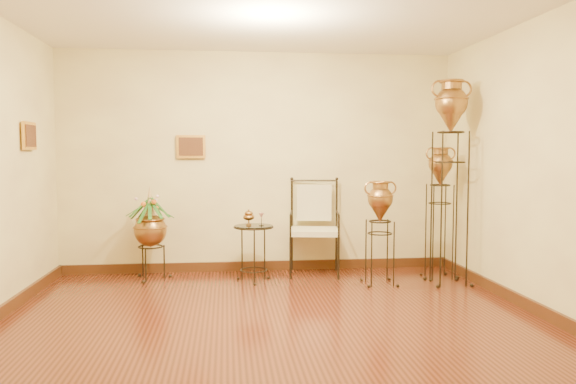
{
  "coord_description": "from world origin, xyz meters",
  "views": [
    {
      "loc": [
        -0.42,
        -4.7,
        1.52
      ],
      "look_at": [
        0.25,
        1.3,
        1.1
      ],
      "focal_mm": 35.0,
      "sensor_mm": 36.0,
      "label": 1
    }
  ],
  "objects": [
    {
      "name": "ground",
      "position": [
        0.0,
        0.0,
        0.0
      ],
      "size": [
        5.0,
        5.0,
        0.0
      ],
      "primitive_type": "plane",
      "color": "#5D2616",
      "rests_on": "ground"
    },
    {
      "name": "room_shell",
      "position": [
        -0.01,
        0.01,
        1.73
      ],
      "size": [
        5.02,
        5.02,
        2.81
      ],
      "color": "#F9F1A0",
      "rests_on": "ground"
    },
    {
      "name": "amphora_tall",
      "position": [
        2.15,
        1.5,
        1.21
      ],
      "size": [
        0.55,
        0.55,
        2.38
      ],
      "rotation": [
        0.0,
        0.0,
        -0.19
      ],
      "color": "black",
      "rests_on": "ground"
    },
    {
      "name": "amphora_mid",
      "position": [
        2.15,
        1.79,
        0.81
      ],
      "size": [
        0.47,
        0.47,
        1.61
      ],
      "rotation": [
        0.0,
        0.0,
        -0.37
      ],
      "color": "black",
      "rests_on": "ground"
    },
    {
      "name": "amphora_short",
      "position": [
        1.35,
        1.57,
        0.61
      ],
      "size": [
        0.47,
        0.47,
        1.22
      ],
      "rotation": [
        0.0,
        0.0,
        -0.33
      ],
      "color": "black",
      "rests_on": "ground"
    },
    {
      "name": "planter_urn",
      "position": [
        -1.32,
        2.11,
        0.64
      ],
      "size": [
        0.64,
        0.64,
        1.15
      ],
      "rotation": [
        0.0,
        0.0,
        -0.05
      ],
      "color": "black",
      "rests_on": "ground"
    },
    {
      "name": "armchair",
      "position": [
        0.67,
        2.15,
        0.6
      ],
      "size": [
        0.75,
        0.71,
        1.19
      ],
      "rotation": [
        0.0,
        0.0,
        -0.15
      ],
      "color": "black",
      "rests_on": "ground"
    },
    {
      "name": "side_table",
      "position": [
        -0.1,
        1.87,
        0.35
      ],
      "size": [
        0.46,
        0.46,
        0.84
      ],
      "rotation": [
        0.0,
        0.0,
        0.0
      ],
      "color": "black",
      "rests_on": "ground"
    }
  ]
}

